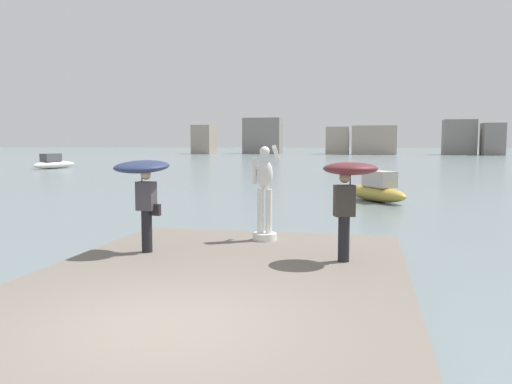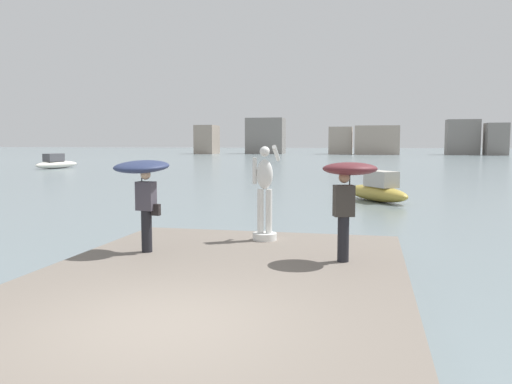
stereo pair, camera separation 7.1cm
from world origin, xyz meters
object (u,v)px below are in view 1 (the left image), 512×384
object	(u,v)px
onlooker_left	(143,177)
boat_near	(53,163)
statue_white_figure	(265,198)
onlooker_right	(349,182)
boat_leftward	(376,190)

from	to	relation	value
onlooker_left	boat_near	bearing A→B (deg)	125.25
statue_white_figure	onlooker_right	size ratio (longest dim) A/B	1.16
boat_leftward	boat_near	bearing A→B (deg)	143.39
onlooker_left	boat_leftward	bearing A→B (deg)	70.89
onlooker_left	boat_near	world-z (taller)	onlooker_left
statue_white_figure	boat_leftward	world-z (taller)	statue_white_figure
boat_near	onlooker_right	bearing A→B (deg)	-50.72
boat_leftward	onlooker_left	bearing A→B (deg)	-109.11
onlooker_left	onlooker_right	bearing A→B (deg)	-0.17
onlooker_right	boat_near	world-z (taller)	onlooker_right
statue_white_figure	boat_near	world-z (taller)	statue_white_figure
onlooker_left	statue_white_figure	bearing A→B (deg)	39.18
statue_white_figure	boat_near	xyz separation A→B (m)	(-29.00, 36.07, -0.85)
onlooker_left	boat_near	distance (m)	46.41
onlooker_right	boat_near	bearing A→B (deg)	129.28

